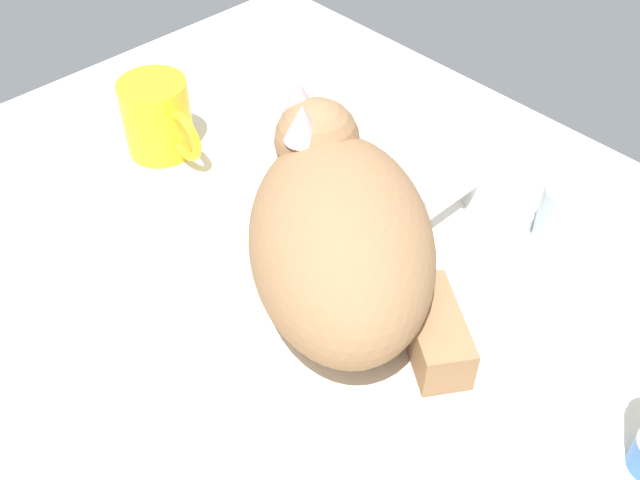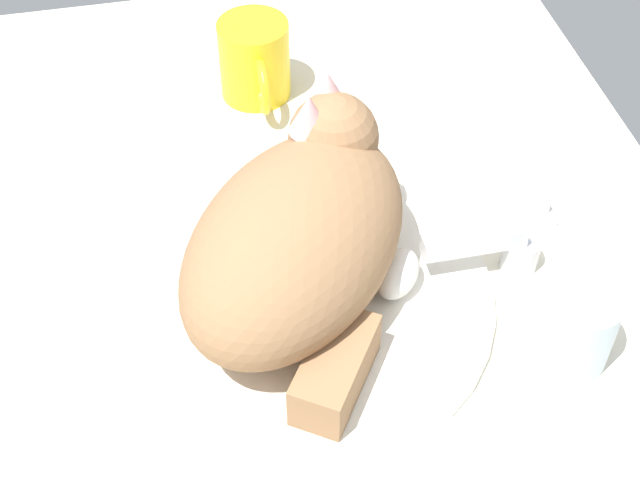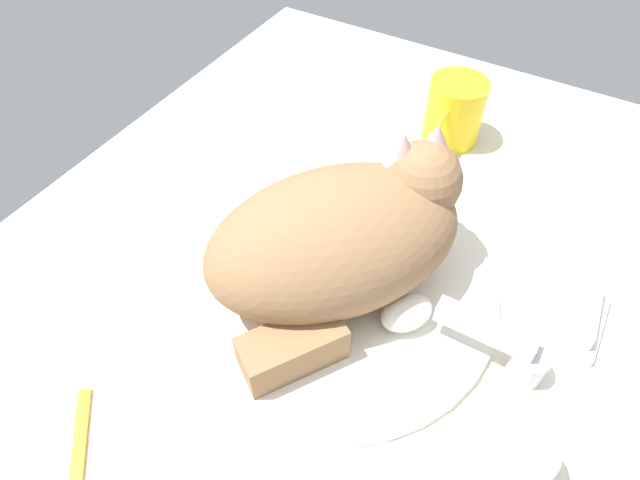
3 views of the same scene
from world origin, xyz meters
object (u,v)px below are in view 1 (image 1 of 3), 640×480
faucet (470,189)px  soap_bar (434,141)px  cat (341,232)px  coffee_mug (159,118)px  rinse_cup (571,219)px

faucet → soap_bar: faucet is taller
cat → coffee_mug: (-31.33, 0.78, -3.61)cm
coffee_mug → soap_bar: bearing=44.4°
faucet → rinse_cup: 11.32cm
cat → rinse_cup: 25.00cm
faucet → coffee_mug: (-31.98, -18.62, 2.08)cm
faucet → cat: 20.23cm
cat → rinse_cup: bearing=61.8°
coffee_mug → soap_bar: coffee_mug is taller
rinse_cup → cat: bearing=-118.2°
cat → coffee_mug: size_ratio=2.60×
rinse_cup → soap_bar: rinse_cup is taller
cat → coffee_mug: cat is taller
faucet → soap_bar: size_ratio=1.93×
coffee_mug → rinse_cup: bearing=25.9°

